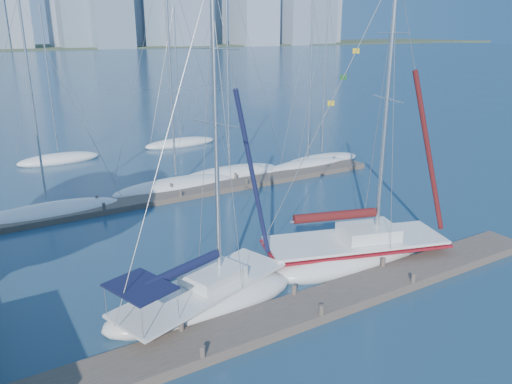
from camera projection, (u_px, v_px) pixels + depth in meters
ground at (307, 313)px, 19.93m from camera, size 700.00×700.00×0.00m
near_dock at (307, 308)px, 19.87m from camera, size 26.00×2.00×0.40m
far_dock at (190, 193)px, 33.88m from camera, size 30.00×1.80×0.36m
sailboat_navy at (203, 285)px, 19.95m from camera, size 8.65×5.13×13.29m
sailboat_maroon at (356, 240)px, 24.21m from camera, size 9.84×5.68×13.97m
bg_boat_0 at (48, 213)px, 30.00m from camera, size 9.03×5.09×12.81m
bg_boat_2 at (176, 185)px, 35.11m from camera, size 9.36×3.43×15.88m
bg_boat_3 at (230, 173)px, 38.02m from camera, size 8.74×5.22×15.59m
bg_boat_4 at (308, 165)px, 40.56m from camera, size 8.18×4.88×13.29m
bg_boat_5 at (321, 160)px, 41.99m from camera, size 7.74×4.78×14.00m
bg_boat_6 at (59, 159)px, 42.37m from camera, size 6.90×2.96×12.96m
bg_boat_7 at (180, 143)px, 48.41m from camera, size 7.44×4.28×13.17m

